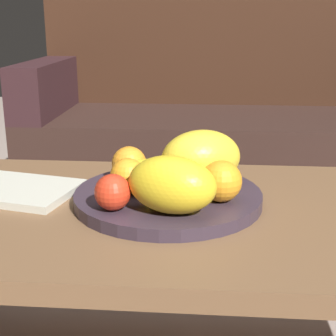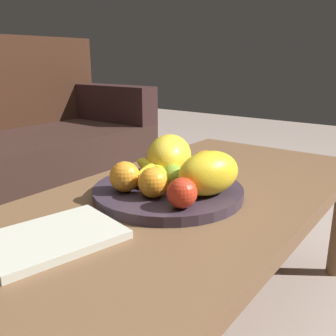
{
  "view_description": "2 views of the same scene",
  "coord_description": "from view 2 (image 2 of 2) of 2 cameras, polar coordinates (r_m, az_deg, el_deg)",
  "views": [
    {
      "loc": [
        0.04,
        -0.94,
        0.81
      ],
      "look_at": [
        -0.04,
        0.02,
        0.51
      ],
      "focal_mm": 53.49,
      "sensor_mm": 36.0,
      "label": 1
    },
    {
      "loc": [
        -0.76,
        -0.51,
        0.78
      ],
      "look_at": [
        -0.04,
        0.02,
        0.51
      ],
      "focal_mm": 39.93,
      "sensor_mm": 36.0,
      "label": 2
    }
  ],
  "objects": [
    {
      "name": "melon_smaller_beside",
      "position": [
        0.89,
        6.26,
        -0.78
      ],
      "size": [
        0.19,
        0.15,
        0.11
      ],
      "primitive_type": "ellipsoid",
      "rotation": [
        0.0,
        0.0,
        -0.29
      ],
      "color": "yellow",
      "rests_on": "fruit_bowl"
    },
    {
      "name": "ground_plane",
      "position": [
        1.2,
        2.15,
        -23.88
      ],
      "size": [
        8.0,
        8.0,
        0.0
      ],
      "primitive_type": "plane",
      "color": "gray"
    },
    {
      "name": "orange_front",
      "position": [
        0.88,
        -2.28,
        -2.22
      ],
      "size": [
        0.07,
        0.07,
        0.07
      ],
      "primitive_type": "sphere",
      "color": "orange",
      "rests_on": "fruit_bowl"
    },
    {
      "name": "magazine",
      "position": [
        0.77,
        -17.12,
        -10.09
      ],
      "size": [
        0.28,
        0.23,
        0.02
      ],
      "primitive_type": "cube",
      "rotation": [
        0.0,
        0.0,
        -0.22
      ],
      "color": "beige",
      "rests_on": "coffee_table"
    },
    {
      "name": "coffee_table",
      "position": [
        0.99,
        2.39,
        -6.36
      ],
      "size": [
        1.29,
        0.62,
        0.44
      ],
      "color": "brown",
      "rests_on": "ground_plane"
    },
    {
      "name": "orange_right",
      "position": [
        0.92,
        -6.61,
        -1.32
      ],
      "size": [
        0.08,
        0.08,
        0.08
      ],
      "primitive_type": "sphere",
      "color": "orange",
      "rests_on": "fruit_bowl"
    },
    {
      "name": "apple_left",
      "position": [
        0.94,
        0.8,
        -1.29
      ],
      "size": [
        0.06,
        0.06,
        0.06
      ],
      "primitive_type": "sphere",
      "color": "#7DA92C",
      "rests_on": "fruit_bowl"
    },
    {
      "name": "fruit_bowl",
      "position": [
        0.96,
        0.0,
        -3.58
      ],
      "size": [
        0.38,
        0.38,
        0.03
      ],
      "primitive_type": "cylinder",
      "color": "#352935",
      "rests_on": "coffee_table"
    },
    {
      "name": "orange_left",
      "position": [
        1.0,
        5.74,
        0.4
      ],
      "size": [
        0.08,
        0.08,
        0.08
      ],
      "primitive_type": "sphere",
      "color": "orange",
      "rests_on": "fruit_bowl"
    },
    {
      "name": "apple_front",
      "position": [
        0.81,
        2.14,
        -3.84
      ],
      "size": [
        0.07,
        0.07,
        0.07
      ],
      "primitive_type": "sphere",
      "color": "red",
      "rests_on": "fruit_bowl"
    },
    {
      "name": "banana_bunch",
      "position": [
        0.97,
        -2.25,
        -0.86
      ],
      "size": [
        0.17,
        0.17,
        0.06
      ],
      "color": "gold",
      "rests_on": "fruit_bowl"
    },
    {
      "name": "melon_large_front",
      "position": [
        1.02,
        0.15,
        1.77
      ],
      "size": [
        0.2,
        0.18,
        0.12
      ],
      "primitive_type": "ellipsoid",
      "rotation": [
        0.0,
        0.0,
        0.42
      ],
      "color": "yellow",
      "rests_on": "fruit_bowl"
    }
  ]
}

